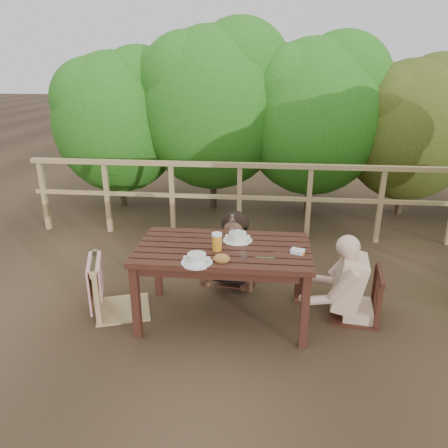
# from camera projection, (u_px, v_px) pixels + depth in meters

# --- Properties ---
(ground) EXTENTS (60.00, 60.00, 0.00)m
(ground) POSITION_uv_depth(u_px,v_px,m) (223.00, 317.00, 3.95)
(ground) COLOR #4A3623
(ground) RESTS_ON ground
(table) EXTENTS (1.50, 0.84, 0.69)m
(table) POSITION_uv_depth(u_px,v_px,m) (223.00, 284.00, 3.83)
(table) COLOR #341811
(table) RESTS_ON ground
(chair_left) EXTENTS (0.64, 0.64, 1.01)m
(chair_left) POSITION_uv_depth(u_px,v_px,m) (119.00, 261.00, 3.90)
(chair_left) COLOR tan
(chair_left) RESTS_ON ground
(chair_far) EXTENTS (0.47, 0.47, 0.83)m
(chair_far) POSITION_uv_depth(u_px,v_px,m) (238.00, 244.00, 4.49)
(chair_far) COLOR #341811
(chair_far) RESTS_ON ground
(chair_right) EXTENTS (0.49, 0.49, 0.89)m
(chair_right) POSITION_uv_depth(u_px,v_px,m) (358.00, 273.00, 3.83)
(chair_right) COLOR #341811
(chair_right) RESTS_ON ground
(woman) EXTENTS (0.59, 0.69, 1.26)m
(woman) POSITION_uv_depth(u_px,v_px,m) (238.00, 225.00, 4.43)
(woman) COLOR black
(woman) RESTS_ON ground
(diner_right) EXTENTS (0.70, 0.60, 1.29)m
(diner_right) POSITION_uv_depth(u_px,v_px,m) (364.00, 252.00, 3.75)
(diner_right) COLOR beige
(diner_right) RESTS_ON ground
(railing) EXTENTS (5.60, 0.10, 1.01)m
(railing) POSITION_uv_depth(u_px,v_px,m) (239.00, 201.00, 5.64)
(railing) COLOR tan
(railing) RESTS_ON ground
(hedge_row) EXTENTS (6.60, 1.60, 3.80)m
(hedge_row) POSITION_uv_depth(u_px,v_px,m) (274.00, 85.00, 6.23)
(hedge_row) COLOR #256418
(hedge_row) RESTS_ON ground
(soup_near) EXTENTS (0.25, 0.25, 0.08)m
(soup_near) POSITION_uv_depth(u_px,v_px,m) (197.00, 259.00, 3.41)
(soup_near) COLOR silver
(soup_near) RESTS_ON table
(soup_far) EXTENTS (0.26, 0.26, 0.09)m
(soup_far) POSITION_uv_depth(u_px,v_px,m) (238.00, 237.00, 3.83)
(soup_far) COLOR silver
(soup_far) RESTS_ON table
(bread_roll) EXTENTS (0.13, 0.10, 0.08)m
(bread_roll) POSITION_uv_depth(u_px,v_px,m) (222.00, 259.00, 3.42)
(bread_roll) COLOR #9F6638
(bread_roll) RESTS_ON table
(beer_glass) EXTENTS (0.09, 0.09, 0.17)m
(beer_glass) POSITION_uv_depth(u_px,v_px,m) (217.00, 242.00, 3.62)
(beer_glass) COLOR orange
(beer_glass) RESTS_ON table
(bottle) EXTENTS (0.06, 0.06, 0.25)m
(bottle) POSITION_uv_depth(u_px,v_px,m) (232.00, 228.00, 3.82)
(bottle) COLOR silver
(bottle) RESTS_ON table
(tumbler) EXTENTS (0.07, 0.07, 0.08)m
(tumbler) POSITION_uv_depth(u_px,v_px,m) (243.00, 257.00, 3.45)
(tumbler) COLOR silver
(tumbler) RESTS_ON table
(butter_tub) EXTENTS (0.13, 0.11, 0.05)m
(butter_tub) POSITION_uv_depth(u_px,v_px,m) (297.00, 252.00, 3.57)
(butter_tub) COLOR silver
(butter_tub) RESTS_ON table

